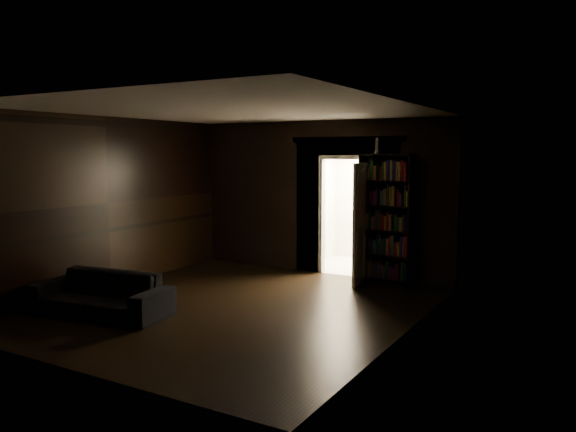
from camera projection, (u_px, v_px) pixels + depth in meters
name	position (u px, v px, depth m)	size (l,w,h in m)	color
ground	(234.00, 307.00, 8.07)	(5.50, 5.50, 0.00)	black
room_walls	(272.00, 187.00, 8.81)	(5.02, 5.61, 2.84)	black
kitchen_alcove	(369.00, 204.00, 11.02)	(2.20, 1.80, 2.60)	#B1AA9A
sofa	(101.00, 287.00, 7.70)	(1.96, 0.85, 0.75)	black
bookshelf	(386.00, 219.00, 9.52)	(0.90, 0.32, 2.20)	black
refrigerator	(400.00, 225.00, 10.91)	(0.74, 0.68, 1.65)	white
door	(362.00, 224.00, 9.45)	(0.85, 0.05, 2.05)	white
figurine	(377.00, 145.00, 9.43)	(0.09, 0.09, 0.27)	silver
bottles	(398.00, 175.00, 10.84)	(0.67, 0.08, 0.27)	black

